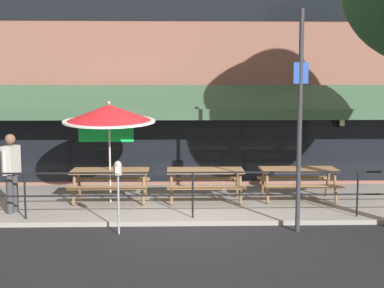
# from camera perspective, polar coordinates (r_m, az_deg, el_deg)

# --- Properties ---
(ground_plane) EXTENTS (120.00, 120.00, 0.00)m
(ground_plane) POSITION_cam_1_polar(r_m,az_deg,el_deg) (10.96, 0.12, -8.76)
(ground_plane) COLOR black
(patio_deck) EXTENTS (15.00, 4.00, 0.10)m
(patio_deck) POSITION_cam_1_polar(r_m,az_deg,el_deg) (12.89, -0.15, -6.22)
(patio_deck) COLOR gray
(patio_deck) RESTS_ON ground
(restaurant_building) EXTENTS (15.00, 1.60, 7.50)m
(restaurant_building) POSITION_cam_1_polar(r_m,az_deg,el_deg) (14.83, -0.39, 9.71)
(restaurant_building) COLOR brown
(restaurant_building) RESTS_ON ground
(patio_railing) EXTENTS (13.84, 0.04, 0.97)m
(patio_railing) POSITION_cam_1_polar(r_m,az_deg,el_deg) (11.07, 0.08, -4.36)
(patio_railing) COLOR black
(patio_railing) RESTS_ON patio_deck
(picnic_table_left) EXTENTS (1.80, 1.42, 0.76)m
(picnic_table_left) POSITION_cam_1_polar(r_m,az_deg,el_deg) (12.75, -8.71, -3.43)
(picnic_table_left) COLOR #997047
(picnic_table_left) RESTS_ON patio_deck
(picnic_table_centre) EXTENTS (1.80, 1.42, 0.76)m
(picnic_table_centre) POSITION_cam_1_polar(r_m,az_deg,el_deg) (12.65, 1.42, -3.43)
(picnic_table_centre) COLOR #997047
(picnic_table_centre) RESTS_ON patio_deck
(picnic_table_right) EXTENTS (1.80, 1.42, 0.76)m
(picnic_table_right) POSITION_cam_1_polar(r_m,az_deg,el_deg) (13.03, 11.29, -3.27)
(picnic_table_right) COLOR #997047
(picnic_table_right) RESTS_ON patio_deck
(patio_umbrella_left) EXTENTS (2.14, 2.14, 2.38)m
(patio_umbrella_left) POSITION_cam_1_polar(r_m,az_deg,el_deg) (12.55, -8.84, 3.19)
(patio_umbrella_left) COLOR #B7B2A8
(patio_umbrella_left) RESTS_ON patio_deck
(pedestrian_walking) EXTENTS (0.33, 0.60, 1.71)m
(pedestrian_walking) POSITION_cam_1_polar(r_m,az_deg,el_deg) (12.11, -18.72, -2.53)
(pedestrian_walking) COLOR #333338
(pedestrian_walking) RESTS_ON patio_deck
(parking_meter_near) EXTENTS (0.15, 0.16, 1.42)m
(parking_meter_near) POSITION_cam_1_polar(r_m,az_deg,el_deg) (10.25, -7.90, -3.31)
(parking_meter_near) COLOR gray
(parking_meter_near) RESTS_ON ground
(street_sign_pole) EXTENTS (0.28, 0.09, 4.27)m
(street_sign_pole) POSITION_cam_1_polar(r_m,az_deg,el_deg) (10.41, 11.42, 2.57)
(street_sign_pole) COLOR #2D2D33
(street_sign_pole) RESTS_ON ground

